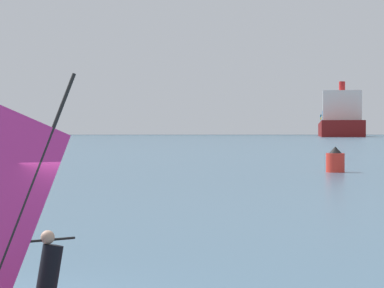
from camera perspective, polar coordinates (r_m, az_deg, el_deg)
name	(u,v)px	position (r m, az deg, el deg)	size (l,w,h in m)	color
windsurfer	(18,258)	(11.38, -13.58, -8.74)	(3.82, 2.40, 4.13)	red
cargo_ship	(337,126)	(569.24, 11.41, 1.40)	(70.60, 220.89, 36.72)	maroon
distant_headland	(365,122)	(1270.82, 13.52, 1.72)	(1192.03, 393.71, 42.48)	#756B56
channel_buoy	(335,161)	(54.73, 11.25, -1.31)	(1.37, 1.37, 1.91)	red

